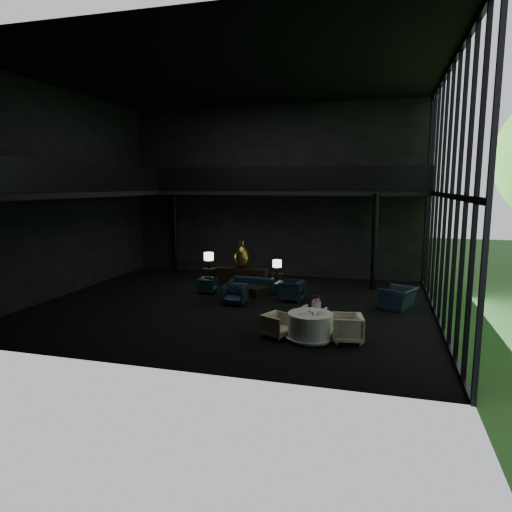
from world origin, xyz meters
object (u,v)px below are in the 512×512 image
(console, at_px, (242,276))
(lounge_armchair_south, at_px, (235,293))
(side_table_left, at_px, (209,275))
(lounge_armchair_east, at_px, (291,289))
(bronze_urn, at_px, (242,256))
(dining_chair_north, at_px, (312,317))
(lounge_armchair_west, at_px, (208,286))
(window_armchair, at_px, (398,293))
(table_lamp_right, at_px, (277,264))
(dining_chair_west, at_px, (277,325))
(child, at_px, (316,304))
(dining_table, at_px, (310,328))
(coffee_table, at_px, (255,291))
(dining_chair_east, at_px, (347,326))
(sofa, at_px, (257,280))
(table_lamp_left, at_px, (209,257))
(side_table_right, at_px, (278,279))

(console, xyz_separation_m, lounge_armchair_south, (0.79, -3.35, 0.08))
(side_table_left, height_order, lounge_armchair_east, lounge_armchair_east)
(bronze_urn, bearing_deg, console, -90.00)
(console, xyz_separation_m, dining_chair_north, (3.92, -5.39, -0.03))
(console, xyz_separation_m, bronze_urn, (-0.00, 0.05, 0.87))
(lounge_armchair_west, bearing_deg, lounge_armchair_south, -134.01)
(lounge_armchair_south, distance_m, window_armchair, 5.78)
(table_lamp_right, distance_m, dining_chair_west, 6.61)
(dining_chair_north, distance_m, dining_chair_west, 1.35)
(side_table_left, relative_size, child, 1.01)
(side_table_left, height_order, window_armchair, window_armchair)
(dining_table, bearing_deg, window_armchair, 58.01)
(lounge_armchair_east, bearing_deg, coffee_table, -99.21)
(lounge_armchair_south, bearing_deg, lounge_armchair_west, 140.09)
(lounge_armchair_south, height_order, dining_chair_east, dining_chair_east)
(console, height_order, table_lamp_right, table_lamp_right)
(sofa, relative_size, dining_chair_west, 3.29)
(console, bearing_deg, dining_table, -57.88)
(lounge_armchair_south, height_order, dining_table, lounge_armchair_south)
(side_table_left, bearing_deg, dining_chair_north, -45.32)
(table_lamp_left, height_order, lounge_armchair_east, table_lamp_left)
(table_lamp_left, xyz_separation_m, dining_table, (5.62, -6.58, -0.79))
(lounge_armchair_east, bearing_deg, bronze_urn, -127.00)
(dining_chair_east, bearing_deg, coffee_table, -148.87)
(child, bearing_deg, lounge_armchair_south, -31.92)
(lounge_armchair_south, height_order, child, child)
(side_table_right, xyz_separation_m, coffee_table, (-0.48, -2.15, -0.07))
(bronze_urn, bearing_deg, table_lamp_left, 175.46)
(lounge_armchair_south, xyz_separation_m, child, (3.25, -2.02, 0.31))
(window_armchair, relative_size, dining_chair_west, 1.84)
(console, distance_m, dining_table, 7.55)
(table_lamp_right, distance_m, window_armchair, 5.47)
(window_armchair, distance_m, dining_chair_east, 4.18)
(window_armchair, bearing_deg, side_table_left, -82.87)
(table_lamp_right, bearing_deg, bronze_urn, 177.17)
(table_lamp_right, relative_size, lounge_armchair_west, 1.05)
(table_lamp_left, height_order, sofa, table_lamp_left)
(side_table_left, relative_size, dining_chair_west, 0.86)
(lounge_armchair_east, bearing_deg, dining_chair_east, 34.14)
(lounge_armchair_west, distance_m, window_armchair, 7.34)
(bronze_urn, bearing_deg, lounge_armchair_east, -40.96)
(table_lamp_left, relative_size, side_table_right, 1.38)
(lounge_armchair_south, bearing_deg, side_table_right, 78.25)
(lounge_armchair_east, xyz_separation_m, coffee_table, (-1.54, 0.36, -0.28))
(lounge_armchair_west, relative_size, dining_chair_east, 0.66)
(table_lamp_left, bearing_deg, console, -6.47)
(sofa, distance_m, dining_table, 6.11)
(dining_chair_north, bearing_deg, dining_chair_east, 155.99)
(coffee_table, bearing_deg, window_armchair, -5.54)
(lounge_armchair_west, height_order, dining_chair_east, dining_chair_east)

